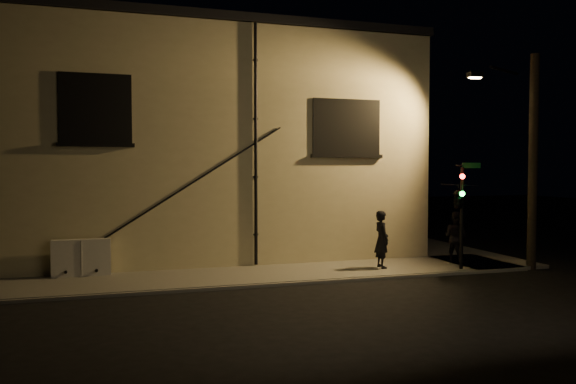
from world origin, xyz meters
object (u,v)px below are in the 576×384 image
object	(u,v)px
utility_cabinet	(81,258)
streetlamp_pole	(530,156)
pedestrian_a	(382,239)
traffic_signal	(459,198)
pedestrian_b	(456,237)

from	to	relation	value
utility_cabinet	streetlamp_pole	world-z (taller)	streetlamp_pole
pedestrian_a	traffic_signal	size ratio (longest dim) A/B	0.55
pedestrian_b	streetlamp_pole	bearing A→B (deg)	-148.17
pedestrian_a	traffic_signal	bearing A→B (deg)	-114.72
utility_cabinet	pedestrian_a	distance (m)	9.77
pedestrian_a	streetlamp_pole	distance (m)	5.91
utility_cabinet	pedestrian_b	bearing A→B (deg)	-5.41
pedestrian_a	utility_cabinet	bearing A→B (deg)	82.37
utility_cabinet	traffic_signal	size ratio (longest dim) A/B	0.49
utility_cabinet	streetlamp_pole	bearing A→B (deg)	-9.76
utility_cabinet	streetlamp_pole	xyz separation A→B (m)	(14.73, -2.53, 3.22)
utility_cabinet	streetlamp_pole	size ratio (longest dim) A/B	0.24
pedestrian_a	streetlamp_pole	bearing A→B (deg)	-101.46
utility_cabinet	traffic_signal	distance (m)	12.32
traffic_signal	streetlamp_pole	world-z (taller)	streetlamp_pole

